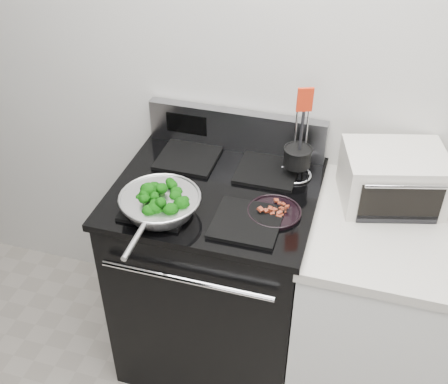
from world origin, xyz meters
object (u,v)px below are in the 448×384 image
at_px(gas_range, 217,272).
at_px(bacon_plate, 274,210).
at_px(toaster_oven, 393,178).
at_px(skillet, 160,203).
at_px(utensil_holder, 297,161).

bearing_deg(gas_range, bacon_plate, -19.43).
relative_size(gas_range, toaster_oven, 2.64).
distance_m(gas_range, skillet, 0.57).
relative_size(gas_range, skillet, 2.37).
bearing_deg(gas_range, utensil_holder, 30.57).
relative_size(skillet, toaster_oven, 1.12).
relative_size(gas_range, bacon_plate, 5.61).
relative_size(utensil_holder, toaster_oven, 0.93).
xyz_separation_m(skillet, toaster_oven, (0.80, 0.36, 0.03)).
distance_m(bacon_plate, toaster_oven, 0.47).
distance_m(gas_range, utensil_holder, 0.63).
height_order(gas_range, toaster_oven, toaster_oven).
bearing_deg(bacon_plate, gas_range, 160.57).
distance_m(skillet, toaster_oven, 0.88).
xyz_separation_m(utensil_holder, toaster_oven, (0.37, -0.02, 0.01)).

